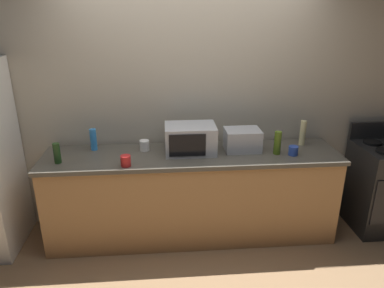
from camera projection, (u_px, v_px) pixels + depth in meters
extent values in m
plane|color=#93704C|center=(196.00, 258.00, 3.41)|extent=(8.00, 8.00, 0.00)
cube|color=#B2A893|center=(189.00, 98.00, 3.68)|extent=(6.40, 0.10, 2.70)
cube|color=#B27F4C|center=(192.00, 197.00, 3.63)|extent=(2.80, 0.60, 0.86)
cube|color=#514C42|center=(192.00, 156.00, 3.47)|extent=(2.84, 0.64, 0.04)
cube|color=black|center=(383.00, 187.00, 3.78)|extent=(0.60, 0.60, 0.90)
cube|color=black|center=(377.00, 130.00, 3.85)|extent=(0.60, 0.04, 0.18)
cylinder|color=black|center=(372.00, 142.00, 3.72)|extent=(0.18, 0.18, 0.02)
cube|color=#B7BABF|center=(190.00, 139.00, 3.46)|extent=(0.48, 0.34, 0.27)
cube|color=black|center=(187.00, 145.00, 3.30)|extent=(0.34, 0.01, 0.21)
cube|color=#B7BABF|center=(242.00, 140.00, 3.52)|extent=(0.34, 0.26, 0.21)
cylinder|color=#338CE5|center=(93.00, 140.00, 3.52)|extent=(0.06, 0.06, 0.21)
cylinder|color=#4C6B19|center=(277.00, 143.00, 3.42)|extent=(0.07, 0.07, 0.22)
cylinder|color=beige|center=(303.00, 133.00, 3.65)|extent=(0.06, 0.06, 0.25)
cylinder|color=#1E3F19|center=(57.00, 153.00, 3.23)|extent=(0.06, 0.06, 0.19)
cylinder|color=white|center=(144.00, 145.00, 3.53)|extent=(0.09, 0.09, 0.10)
cylinder|color=red|center=(126.00, 161.00, 3.18)|extent=(0.09, 0.09, 0.10)
cylinder|color=#2D4CB2|center=(293.00, 151.00, 3.42)|extent=(0.09, 0.09, 0.09)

